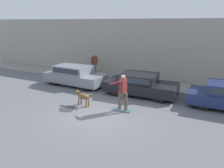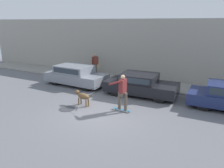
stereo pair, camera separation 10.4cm
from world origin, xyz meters
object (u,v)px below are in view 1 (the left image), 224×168
Objects in this scene: parked_car_1 at (140,85)px; parked_car_0 at (75,75)px; dog at (83,96)px; pedestrian_with_bag at (95,64)px; skateboarder at (123,91)px.

parked_car_0 is at bearing 178.02° from parked_car_1.
parked_car_0 reaches higher than parked_car_1.
parked_car_0 is 4.50m from parked_car_1.
dog is 0.74× the size of pedestrian_with_bag.
skateboarder is 1.76× the size of pedestrian_with_bag.
skateboarder is at bearing -89.83° from parked_car_1.
skateboarder reaches higher than dog.
dog is at bearing -46.06° from parked_car_0.
parked_car_0 reaches higher than dog.
parked_car_1 reaches higher than dog.
skateboarder is (0.10, -2.62, 0.39)m from parked_car_1.
dog is at bearing -126.37° from parked_car_1.
pedestrian_with_bag reaches higher than parked_car_0.
pedestrian_with_bag is at bearing 92.86° from parked_car_0.
pedestrian_with_bag is at bearing 149.21° from parked_car_1.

